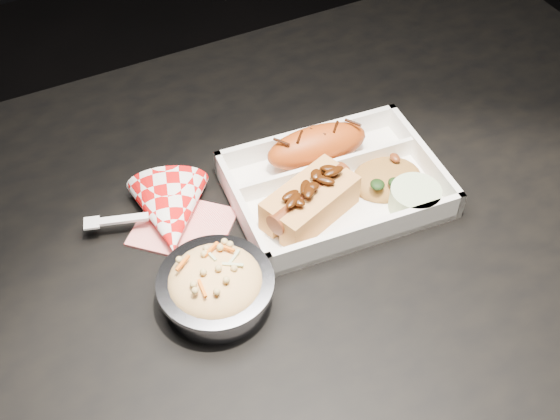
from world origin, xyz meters
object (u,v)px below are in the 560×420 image
object	(u,v)px
food_tray	(335,188)
hotdog	(310,200)
fried_pastry	(317,146)
napkin_fork	(171,216)
dining_table	(296,277)
foil_coleslaw_cup	(216,286)

from	to	relation	value
food_tray	hotdog	size ratio (longest dim) A/B	2.08
food_tray	hotdog	bearing A→B (deg)	-149.23
food_tray	fried_pastry	size ratio (longest dim) A/B	2.00
napkin_fork	hotdog	bearing A→B (deg)	-6.11
food_tray	napkin_fork	size ratio (longest dim) A/B	1.48
food_tray	hotdog	xyz separation A→B (m)	(-0.05, -0.02, 0.02)
hotdog	dining_table	bearing A→B (deg)	-172.85
napkin_fork	foil_coleslaw_cup	bearing A→B (deg)	-70.62
fried_pastry	napkin_fork	xyz separation A→B (m)	(-0.20, -0.01, -0.02)
napkin_fork	fried_pastry	bearing A→B (deg)	20.98
dining_table	napkin_fork	xyz separation A→B (m)	(-0.13, 0.08, 0.11)
foil_coleslaw_cup	napkin_fork	distance (m)	0.13
food_tray	fried_pastry	world-z (taller)	fried_pastry
hotdog	foil_coleslaw_cup	world-z (taller)	hotdog
foil_coleslaw_cup	napkin_fork	world-z (taller)	napkin_fork
hotdog	fried_pastry	bearing A→B (deg)	36.69
food_tray	fried_pastry	distance (m)	0.06
hotdog	food_tray	bearing A→B (deg)	6.21
fried_pastry	napkin_fork	world-z (taller)	napkin_fork
fried_pastry	food_tray	bearing A→B (deg)	-94.87
dining_table	food_tray	bearing A→B (deg)	26.20
hotdog	napkin_fork	bearing A→B (deg)	137.04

